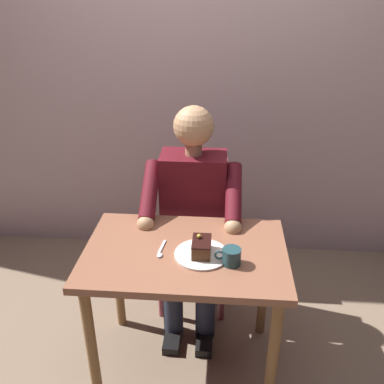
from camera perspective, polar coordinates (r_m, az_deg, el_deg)
name	(u,v)px	position (r m, az deg, el deg)	size (l,w,h in m)	color
ground_plane	(186,361)	(2.42, -0.79, -22.07)	(14.00, 14.00, 0.00)	#816A55
cafe_rear_panel	(202,40)	(2.80, 1.38, 20.10)	(6.40, 0.12, 3.00)	#B89DA0
dining_table	(185,268)	(2.00, -0.90, -10.41)	(0.94, 0.62, 0.72)	brown
chair	(195,227)	(2.56, 0.36, -4.74)	(0.42, 0.42, 0.89)	#9D4651
seated_person	(192,216)	(2.33, 0.06, -3.31)	(0.53, 0.58, 1.26)	#54111A
dessert_plate	(201,254)	(1.90, 1.31, -8.51)	(0.25, 0.25, 0.01)	silver
cake_slice	(202,247)	(1.88, 1.32, -7.50)	(0.08, 0.13, 0.09)	#533019
coffee_cup	(231,256)	(1.84, 5.38, -8.72)	(0.12, 0.08, 0.08)	#1F4046
dessert_spoon	(161,251)	(1.93, -4.30, -8.09)	(0.03, 0.14, 0.01)	silver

